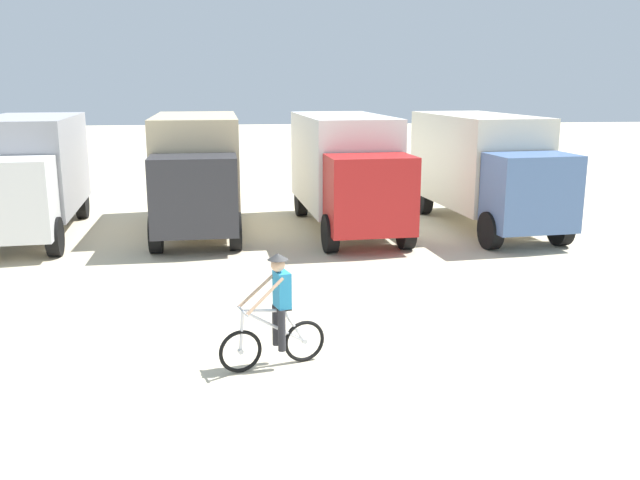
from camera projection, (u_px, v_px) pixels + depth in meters
name	position (u px, v px, depth m)	size (l,w,h in m)	color
ground_plane	(366.00, 356.00, 11.03)	(120.00, 120.00, 0.00)	beige
box_truck_grey_hauler	(30.00, 170.00, 19.29)	(2.96, 6.93, 3.35)	#9E9EA3
box_truck_tan_camper	(197.00, 167.00, 19.97)	(2.67, 6.85, 3.35)	#CCB78E
box_truck_white_box	(346.00, 167.00, 20.05)	(2.86, 6.90, 3.35)	white
box_truck_cream_rv	(484.00, 165.00, 20.40)	(3.05, 6.96, 3.35)	beige
cyclist_orange_shirt	(276.00, 315.00, 10.44)	(1.67, 0.68, 1.82)	black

